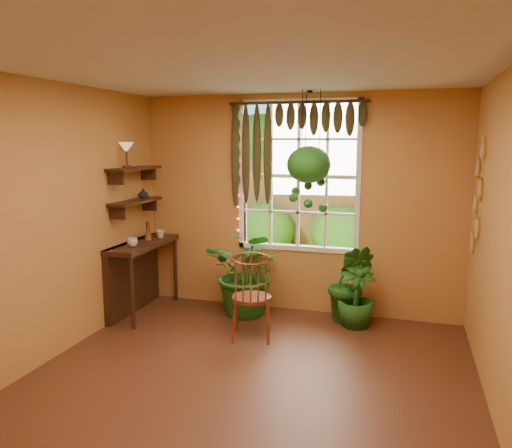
# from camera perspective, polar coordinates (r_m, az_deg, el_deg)

# --- Properties ---
(floor) EXTENTS (4.50, 4.50, 0.00)m
(floor) POSITION_cam_1_polar(r_m,az_deg,el_deg) (4.50, -1.85, -18.76)
(floor) COLOR #532717
(floor) RESTS_ON ground
(ceiling) EXTENTS (4.50, 4.50, 0.00)m
(ceiling) POSITION_cam_1_polar(r_m,az_deg,el_deg) (4.01, -2.07, 17.65)
(ceiling) COLOR silver
(ceiling) RESTS_ON wall_back
(wall_back) EXTENTS (4.00, 0.00, 4.00)m
(wall_back) POSITION_cam_1_polar(r_m,az_deg,el_deg) (6.19, 4.78, 2.21)
(wall_back) COLOR #BE8141
(wall_back) RESTS_ON floor
(wall_left) EXTENTS (0.00, 4.50, 4.50)m
(wall_left) POSITION_cam_1_polar(r_m,az_deg,el_deg) (5.05, -23.99, -0.24)
(wall_left) COLOR #BE8141
(wall_left) RESTS_ON floor
(wall_right) EXTENTS (0.00, 4.50, 4.50)m
(wall_right) POSITION_cam_1_polar(r_m,az_deg,el_deg) (3.90, 27.14, -3.13)
(wall_right) COLOR #BE8141
(wall_right) RESTS_ON floor
(window) EXTENTS (1.52, 0.10, 1.86)m
(window) POSITION_cam_1_polar(r_m,az_deg,el_deg) (6.18, 4.89, 5.46)
(window) COLOR white
(window) RESTS_ON wall_back
(valance_vine) EXTENTS (1.70, 0.12, 1.10)m
(valance_vine) POSITION_cam_1_polar(r_m,az_deg,el_deg) (6.07, 3.93, 10.85)
(valance_vine) COLOR #34170E
(valance_vine) RESTS_ON window
(string_lights) EXTENTS (0.03, 0.03, 1.54)m
(string_lights) POSITION_cam_1_polar(r_m,az_deg,el_deg) (6.30, -2.10, 6.02)
(string_lights) COLOR #FF2633
(string_lights) RESTS_ON window
(wall_plates) EXTENTS (0.04, 0.32, 1.10)m
(wall_plates) POSITION_cam_1_polar(r_m,az_deg,el_deg) (5.62, 23.94, 2.74)
(wall_plates) COLOR #FCEFCD
(wall_plates) RESTS_ON wall_right
(counter_ledge) EXTENTS (0.40, 1.20, 0.90)m
(counter_ledge) POSITION_cam_1_polar(r_m,az_deg,el_deg) (6.43, -13.55, -5.00)
(counter_ledge) COLOR #34170E
(counter_ledge) RESTS_ON floor
(shelf_lower) EXTENTS (0.25, 0.90, 0.04)m
(shelf_lower) POSITION_cam_1_polar(r_m,az_deg,el_deg) (6.26, -13.58, 2.52)
(shelf_lower) COLOR #34170E
(shelf_lower) RESTS_ON wall_left
(shelf_upper) EXTENTS (0.25, 0.90, 0.04)m
(shelf_upper) POSITION_cam_1_polar(r_m,az_deg,el_deg) (6.22, -13.72, 6.18)
(shelf_upper) COLOR #34170E
(shelf_upper) RESTS_ON wall_left
(backyard) EXTENTS (14.00, 10.00, 12.00)m
(backyard) POSITION_cam_1_polar(r_m,az_deg,el_deg) (10.71, 11.27, 4.78)
(backyard) COLOR #2F5B1A
(backyard) RESTS_ON ground
(windsor_chair) EXTENTS (0.52, 0.54, 1.15)m
(windsor_chair) POSITION_cam_1_polar(r_m,az_deg,el_deg) (5.47, -0.52, -9.70)
(windsor_chair) COLOR maroon
(windsor_chair) RESTS_ON floor
(potted_plant_left) EXTENTS (1.12, 1.01, 1.09)m
(potted_plant_left) POSITION_cam_1_polar(r_m,az_deg,el_deg) (6.12, -0.84, -5.53)
(potted_plant_left) COLOR #124614
(potted_plant_left) RESTS_ON floor
(potted_plant_mid) EXTENTS (0.54, 0.44, 0.94)m
(potted_plant_mid) POSITION_cam_1_polar(r_m,az_deg,el_deg) (6.03, 10.70, -6.66)
(potted_plant_mid) COLOR #124614
(potted_plant_mid) RESTS_ON floor
(potted_plant_right) EXTENTS (0.55, 0.55, 0.74)m
(potted_plant_right) POSITION_cam_1_polar(r_m,az_deg,el_deg) (5.91, 11.35, -8.02)
(potted_plant_right) COLOR #124614
(potted_plant_right) RESTS_ON floor
(hanging_basket) EXTENTS (0.51, 0.51, 1.41)m
(hanging_basket) POSITION_cam_1_polar(r_m,az_deg,el_deg) (5.85, 6.04, 6.54)
(hanging_basket) COLOR black
(hanging_basket) RESTS_ON ceiling
(cup_a) EXTENTS (0.13, 0.13, 0.10)m
(cup_a) POSITION_cam_1_polar(r_m,az_deg,el_deg) (6.05, -13.95, -2.05)
(cup_a) COLOR silver
(cup_a) RESTS_ON counter_ledge
(cup_b) EXTENTS (0.12, 0.12, 0.10)m
(cup_b) POSITION_cam_1_polar(r_m,az_deg,el_deg) (6.52, -10.88, -1.13)
(cup_b) COLOR beige
(cup_b) RESTS_ON counter_ledge
(brush_jar) EXTENTS (0.08, 0.08, 0.30)m
(brush_jar) POSITION_cam_1_polar(r_m,az_deg,el_deg) (6.39, -12.26, -0.77)
(brush_jar) COLOR brown
(brush_jar) RESTS_ON counter_ledge
(shelf_vase) EXTENTS (0.13, 0.13, 0.13)m
(shelf_vase) POSITION_cam_1_polar(r_m,az_deg,el_deg) (6.40, -12.76, 3.43)
(shelf_vase) COLOR #B2AD99
(shelf_vase) RESTS_ON shelf_lower
(tiffany_lamp) EXTENTS (0.18, 0.18, 0.30)m
(tiffany_lamp) POSITION_cam_1_polar(r_m,az_deg,el_deg) (6.04, -14.62, 8.30)
(tiffany_lamp) COLOR #583219
(tiffany_lamp) RESTS_ON shelf_upper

